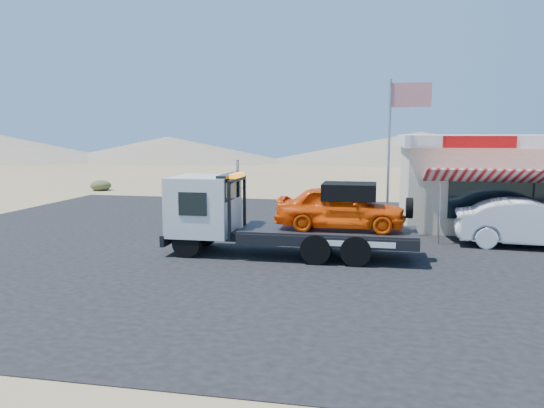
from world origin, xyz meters
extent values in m
plane|color=olive|center=(0.00, 0.00, 0.00)|extent=(120.00, 120.00, 0.00)
cube|color=black|center=(2.00, 3.00, 0.01)|extent=(32.00, 24.00, 0.02)
cylinder|color=black|center=(-1.67, -0.42, 0.48)|extent=(0.93, 0.28, 0.93)
cylinder|color=black|center=(-1.67, 1.44, 0.48)|extent=(0.93, 0.28, 0.93)
cylinder|color=black|center=(2.51, -0.42, 0.48)|extent=(0.93, 0.51, 0.93)
cylinder|color=black|center=(2.51, 1.44, 0.48)|extent=(0.93, 0.51, 0.93)
cylinder|color=black|center=(3.71, -0.42, 0.48)|extent=(0.93, 0.51, 0.93)
cylinder|color=black|center=(3.71, 1.44, 0.48)|extent=(0.93, 0.51, 0.93)
cube|color=black|center=(1.76, 0.51, 0.62)|extent=(7.62, 0.93, 0.28)
cube|color=silver|center=(-1.40, 0.51, 1.60)|extent=(2.04, 2.18, 1.95)
cube|color=black|center=(-0.51, 0.51, 2.25)|extent=(0.33, 1.86, 0.84)
cube|color=black|center=(-0.23, 0.51, 1.55)|extent=(0.09, 2.04, 1.86)
cube|color=orange|center=(-0.23, 0.51, 2.62)|extent=(0.23, 1.12, 0.14)
cube|color=black|center=(2.79, 0.51, 0.88)|extent=(5.58, 2.14, 0.14)
imported|color=#F34A06|center=(3.16, 0.51, 1.65)|extent=(4.09, 1.65, 1.39)
cube|color=black|center=(3.44, 0.51, 2.18)|extent=(1.67, 1.39, 0.51)
imported|color=silver|center=(9.62, 3.43, 0.85)|extent=(5.17, 2.14, 1.66)
cube|color=#C0B591|center=(10.50, 9.00, 1.72)|extent=(10.00, 8.00, 3.40)
cube|color=white|center=(10.50, 9.00, 3.67)|extent=(10.40, 8.40, 0.50)
cube|color=red|center=(8.00, 4.74, 3.67)|extent=(2.60, 0.12, 0.45)
cylinder|color=#99999E|center=(6.50, 3.30, 1.12)|extent=(0.08, 0.08, 2.20)
cylinder|color=#99999E|center=(4.70, 4.50, 3.02)|extent=(0.10, 0.10, 6.00)
cube|color=#B20C14|center=(5.45, 4.50, 5.42)|extent=(1.50, 0.02, 0.90)
ellipsoid|color=#434927|center=(-14.78, 17.72, 0.38)|extent=(1.43, 1.43, 0.77)
ellipsoid|color=#434927|center=(-6.00, 20.96, 0.31)|extent=(1.14, 1.14, 0.62)
ellipsoid|color=#434927|center=(2.43, 22.40, 0.25)|extent=(0.95, 0.95, 0.51)
cone|color=#726B59|center=(-25.00, 55.00, 1.75)|extent=(36.00, 36.00, 3.50)
cone|color=#726B59|center=(10.00, 58.00, 2.10)|extent=(44.00, 44.00, 4.20)
camera|label=1|loc=(4.29, -16.29, 4.00)|focal=35.00mm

